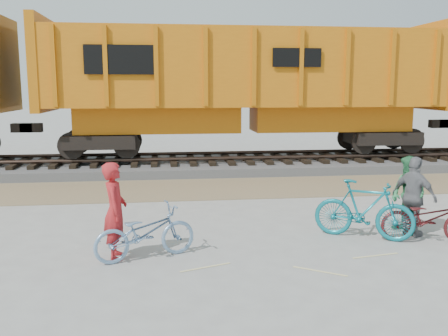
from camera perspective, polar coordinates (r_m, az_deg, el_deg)
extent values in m
plane|color=#9E9E99|center=(9.19, 3.75, -9.27)|extent=(120.00, 120.00, 0.00)
cube|color=#8E7658|center=(14.45, -0.34, -2.33)|extent=(120.00, 3.00, 0.02)
cube|color=slate|center=(17.85, -1.66, 0.37)|extent=(120.00, 4.00, 0.30)
cube|color=black|center=(18.39, -22.26, 0.60)|extent=(0.22, 2.60, 0.12)
cube|color=black|center=(17.82, -1.66, 1.04)|extent=(0.22, 2.60, 0.12)
cube|color=black|center=(19.53, 17.70, 1.33)|extent=(0.22, 2.60, 0.12)
cylinder|color=#382821|center=(17.09, -1.43, 1.09)|extent=(120.00, 0.12, 0.12)
cylinder|color=#382821|center=(18.51, -1.87, 1.72)|extent=(120.00, 0.12, 0.12)
cube|color=#B7610B|center=(18.32, -24.00, 10.77)|extent=(0.30, 3.06, 3.10)
cube|color=black|center=(17.91, 2.46, 2.95)|extent=(11.20, 2.20, 0.80)
cube|color=#C76C0E|center=(17.84, 2.48, 5.66)|extent=(11.76, 1.65, 0.90)
cube|color=#C76C0E|center=(17.81, 2.52, 11.29)|extent=(14.00, 3.00, 2.60)
cube|color=#B7610B|center=(17.99, -19.97, 11.05)|extent=(0.30, 3.06, 3.10)
cube|color=#B7610B|center=(20.12, 22.50, 10.66)|extent=(0.30, 3.06, 3.10)
cube|color=black|center=(16.04, -11.79, 12.04)|extent=(2.20, 0.04, 0.90)
imported|color=#7295BB|center=(8.68, -9.01, -7.28)|extent=(1.88, 1.18, 0.93)
imported|color=#0F7482|center=(10.04, 15.72, -4.59)|extent=(1.93, 1.42, 1.15)
imported|color=#4D1618|center=(10.25, 22.33, -5.34)|extent=(1.83, 1.02, 0.91)
imported|color=#AB1E22|center=(8.71, -12.35, -4.80)|extent=(0.42, 0.62, 1.67)
imported|color=#2F7C4A|center=(10.59, 20.35, -2.95)|extent=(0.79, 0.90, 1.57)
imported|color=slate|center=(10.47, 20.90, -3.08)|extent=(0.82, 0.99, 1.58)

